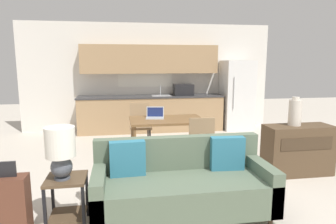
{
  "coord_description": "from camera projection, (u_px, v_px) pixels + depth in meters",
  "views": [
    {
      "loc": [
        -0.8,
        -3.13,
        1.74
      ],
      "look_at": [
        -0.03,
        1.5,
        0.95
      ],
      "focal_mm": 32.0,
      "sensor_mm": 36.0,
      "label": 1
    }
  ],
  "objects": [
    {
      "name": "wall_back",
      "position": [
        150.0,
        77.0,
        7.74
      ],
      "size": [
        6.4,
        0.07,
        2.7
      ],
      "color": "silver",
      "rests_on": "ground_plane"
    },
    {
      "name": "refrigerator",
      "position": [
        237.0,
        95.0,
        7.78
      ],
      "size": [
        0.75,
        0.74,
        1.77
      ],
      "color": "white",
      "rests_on": "ground_plane"
    },
    {
      "name": "dining_chair_near_right",
      "position": [
        200.0,
        141.0,
        4.74
      ],
      "size": [
        0.44,
        0.44,
        0.89
      ],
      "rotation": [
        0.0,
        0.0,
        3.09
      ],
      "color": "#997A56",
      "rests_on": "ground_plane"
    },
    {
      "name": "vase",
      "position": [
        295.0,
        112.0,
        4.58
      ],
      "size": [
        0.19,
        0.19,
        0.44
      ],
      "color": "beige",
      "rests_on": "credenza"
    },
    {
      "name": "credenza",
      "position": [
        298.0,
        150.0,
        4.66
      ],
      "size": [
        1.04,
        0.44,
        0.77
      ],
      "color": "brown",
      "rests_on": "ground_plane"
    },
    {
      "name": "couch",
      "position": [
        182.0,
        185.0,
        3.42
      ],
      "size": [
        1.98,
        0.8,
        0.86
      ],
      "color": "#3D2D1E",
      "rests_on": "ground_plane"
    },
    {
      "name": "dining_chair_far_left",
      "position": [
        140.0,
        123.0,
        6.12
      ],
      "size": [
        0.43,
        0.43,
        0.89
      ],
      "rotation": [
        0.0,
        0.0,
        0.01
      ],
      "color": "#997A56",
      "rests_on": "ground_plane"
    },
    {
      "name": "suitcase",
      "position": [
        4.0,
        205.0,
        3.04
      ],
      "size": [
        0.47,
        0.22,
        0.76
      ],
      "color": "brown",
      "rests_on": "ground_plane"
    },
    {
      "name": "table_lamp",
      "position": [
        61.0,
        149.0,
        3.05
      ],
      "size": [
        0.3,
        0.3,
        0.55
      ],
      "color": "#4C515B",
      "rests_on": "side_table"
    },
    {
      "name": "dining_table",
      "position": [
        167.0,
        123.0,
        5.38
      ],
      "size": [
        1.31,
        0.83,
        0.72
      ],
      "color": "brown",
      "rests_on": "ground_plane"
    },
    {
      "name": "kitchen_counter",
      "position": [
        152.0,
        98.0,
        7.53
      ],
      "size": [
        3.62,
        0.65,
        2.15
      ],
      "color": "tan",
      "rests_on": "ground_plane"
    },
    {
      "name": "ground_plane",
      "position": [
        192.0,
        214.0,
        3.46
      ],
      "size": [
        20.0,
        20.0,
        0.0
      ],
      "primitive_type": "plane",
      "color": "beige"
    },
    {
      "name": "laptop",
      "position": [
        155.0,
        115.0,
        5.46
      ],
      "size": [
        0.36,
        0.3,
        0.2
      ],
      "rotation": [
        0.0,
        0.0,
        -0.17
      ],
      "color": "#B7BABC",
      "rests_on": "dining_table"
    },
    {
      "name": "side_table",
      "position": [
        67.0,
        194.0,
        3.16
      ],
      "size": [
        0.41,
        0.41,
        0.54
      ],
      "color": "brown",
      "rests_on": "ground_plane"
    }
  ]
}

